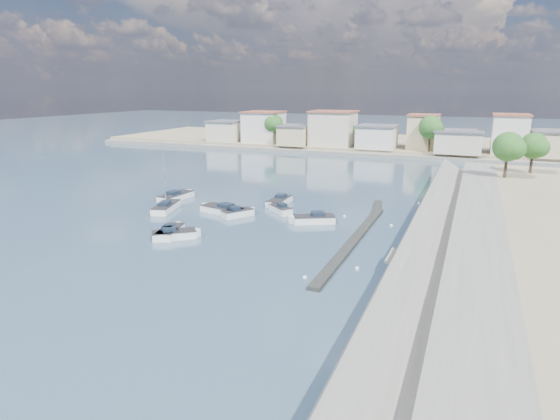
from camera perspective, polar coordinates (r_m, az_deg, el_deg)
name	(u,v)px	position (r m, az deg, el deg)	size (l,w,h in m)	color
ground	(357,183)	(77.79, 9.31, 3.30)	(400.00, 400.00, 0.00)	#273D4E
seawall_walkway	(478,238)	(49.41, 23.00, -3.19)	(5.00, 90.00, 1.80)	slate
breakwater	(359,233)	(50.40, 9.67, -2.73)	(2.00, 31.02, 0.35)	black
far_shore_land	(404,144)	(128.32, 14.83, 7.74)	(160.00, 40.00, 1.40)	gray
far_shore_quay	(390,156)	(107.74, 13.21, 6.44)	(160.00, 2.50, 0.80)	slate
far_town	(444,135)	(111.90, 19.34, 8.64)	(113.01, 12.80, 8.35)	beige
shore_trees	(429,132)	(103.21, 17.75, 9.05)	(74.56, 38.32, 7.92)	#38281E
motorboat_a	(171,232)	(50.65, -13.15, -2.58)	(2.86, 5.05, 1.48)	white
motorboat_b	(239,213)	(56.79, -4.99, -0.38)	(3.40, 4.04, 1.48)	white
motorboat_c	(221,210)	(58.62, -7.23, 0.04)	(6.48, 3.46, 1.48)	white
motorboat_d	(312,220)	(53.94, 3.88, -1.17)	(5.13, 3.90, 1.48)	white
motorboat_e	(177,196)	(67.01, -12.41, 1.65)	(2.67, 6.29, 1.48)	white
motorboat_f	(280,209)	(58.35, -0.02, 0.09)	(3.80, 3.48, 1.48)	white
motorboat_g	(279,202)	(62.06, -0.18, 0.98)	(1.93, 5.52, 1.48)	white
motorboat_h	(176,235)	(49.46, -12.51, -2.96)	(4.52, 4.17, 1.48)	white
sailboat	(167,207)	(61.19, -13.61, 0.39)	(3.41, 6.39, 9.00)	white
mooring_buoys	(351,227)	(52.61, 8.64, -2.08)	(17.51, 30.25, 0.38)	white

